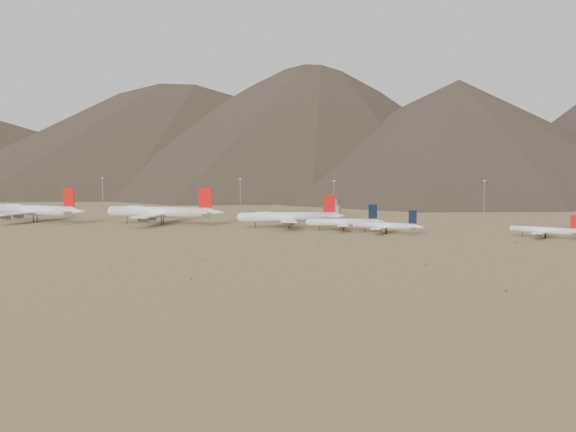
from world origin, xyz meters
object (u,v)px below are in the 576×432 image
(narrowbody_b, at_px, (387,226))
(control_tower, at_px, (334,209))
(widebody_east, at_px, (288,217))
(narrowbody_a, at_px, (344,222))
(widebody_west, at_px, (34,210))
(widebody_centre, at_px, (161,212))

(narrowbody_b, distance_m, control_tower, 108.56)
(widebody_east, bearing_deg, narrowbody_b, -34.94)
(narrowbody_a, relative_size, control_tower, 3.66)
(widebody_west, bearing_deg, narrowbody_b, 7.46)
(widebody_east, xyz_separation_m, control_tower, (9.32, 81.37, -1.29))
(widebody_centre, height_order, narrowbody_a, widebody_centre)
(narrowbody_b, relative_size, control_tower, 3.35)
(widebody_west, height_order, control_tower, widebody_west)
(widebody_centre, relative_size, narrowbody_b, 1.90)
(narrowbody_a, distance_m, narrowbody_b, 27.10)
(narrowbody_a, height_order, control_tower, narrowbody_a)
(narrowbody_b, xyz_separation_m, control_tower, (-51.18, 95.73, 0.98))
(widebody_west, bearing_deg, widebody_east, 12.16)
(narrowbody_a, xyz_separation_m, narrowbody_b, (25.53, -9.05, -0.50))
(widebody_centre, distance_m, control_tower, 123.13)
(widebody_east, height_order, narrowbody_a, widebody_east)
(widebody_west, relative_size, narrowbody_b, 1.88)
(narrowbody_b, height_order, control_tower, narrowbody_b)
(widebody_east, height_order, control_tower, widebody_east)
(widebody_west, relative_size, widebody_centre, 0.99)
(narrowbody_a, bearing_deg, narrowbody_b, -36.04)
(narrowbody_a, bearing_deg, widebody_centre, 161.98)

